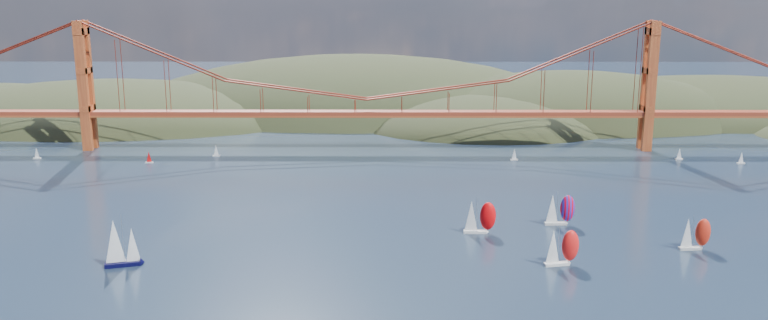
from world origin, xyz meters
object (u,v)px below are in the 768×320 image
at_px(racer_rwb, 560,209).
at_px(racer_2, 695,233).
at_px(sloop_navy, 120,244).
at_px(racer_0, 479,217).
at_px(racer_1, 561,247).

bearing_deg(racer_rwb, racer_2, -39.12).
height_order(sloop_navy, racer_0, sloop_navy).
xyz_separation_m(racer_1, racer_rwb, (7.05, 33.33, -0.04)).
xyz_separation_m(racer_0, racer_2, (55.23, -13.49, -0.38)).
xyz_separation_m(racer_2, racer_rwb, (-30.83, 21.48, 0.27)).
distance_m(racer_2, racer_rwb, 37.57).
height_order(racer_0, racer_1, racer_0).
relative_size(sloop_navy, racer_rwb, 1.32).
bearing_deg(racer_rwb, racer_0, -166.12).
bearing_deg(racer_1, racer_2, 6.16).
distance_m(sloop_navy, racer_rwb, 121.37).
bearing_deg(racer_2, sloop_navy, 178.94).
bearing_deg(racer_rwb, racer_1, -106.20).
height_order(racer_0, racer_rwb, racer_0).
height_order(racer_0, racer_2, racer_0).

